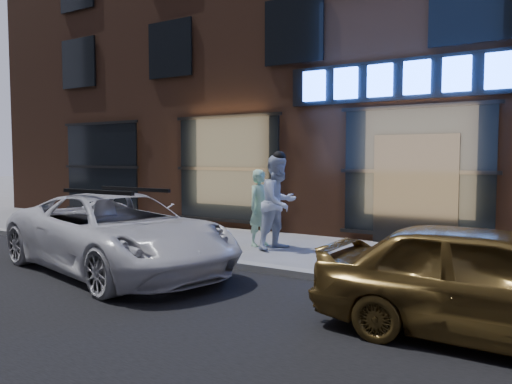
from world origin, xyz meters
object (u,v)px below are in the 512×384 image
at_px(white_suv, 117,233).
at_px(gold_sedan, 492,283).
at_px(man_bowtie, 260,208).
at_px(man_cap, 279,203).

height_order(white_suv, gold_sedan, white_suv).
bearing_deg(man_bowtie, man_cap, -87.65).
xyz_separation_m(white_suv, gold_sedan, (5.72, -0.18, -0.03)).
bearing_deg(man_bowtie, gold_sedan, -108.35).
height_order(man_bowtie, white_suv, man_bowtie).
distance_m(white_suv, gold_sedan, 5.73).
relative_size(man_bowtie, white_suv, 0.35).
bearing_deg(man_cap, white_suv, 171.54).
xyz_separation_m(man_bowtie, man_cap, (0.54, -0.14, 0.15)).
xyz_separation_m(man_cap, white_suv, (-1.27, -3.20, -0.32)).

